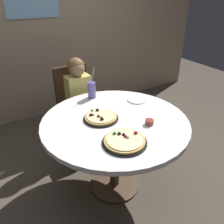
{
  "coord_description": "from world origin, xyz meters",
  "views": [
    {
      "loc": [
        -0.85,
        -1.41,
        1.73
      ],
      "look_at": [
        0.0,
        0.05,
        0.8
      ],
      "focal_mm": 36.54,
      "sensor_mm": 36.0,
      "label": 1
    }
  ],
  "objects_px": {
    "pizza_veggie": "(101,117)",
    "plate_small": "(137,100)",
    "sauce_bowl": "(149,122)",
    "diner_child": "(82,112)",
    "pizza_cheese": "(125,141)",
    "dining_table": "(115,129)",
    "soda_cup": "(92,90)",
    "chair_wooden": "(76,102)"
  },
  "relations": [
    {
      "from": "pizza_veggie",
      "to": "plate_small",
      "type": "distance_m",
      "value": 0.49
    },
    {
      "from": "sauce_bowl",
      "to": "diner_child",
      "type": "bearing_deg",
      "value": 102.2
    },
    {
      "from": "diner_child",
      "to": "pizza_cheese",
      "type": "relative_size",
      "value": 3.34
    },
    {
      "from": "pizza_cheese",
      "to": "pizza_veggie",
      "type": "bearing_deg",
      "value": 88.52
    },
    {
      "from": "dining_table",
      "to": "pizza_cheese",
      "type": "bearing_deg",
      "value": -108.94
    },
    {
      "from": "dining_table",
      "to": "plate_small",
      "type": "xyz_separation_m",
      "value": [
        0.37,
        0.21,
        0.1
      ]
    },
    {
      "from": "soda_cup",
      "to": "chair_wooden",
      "type": "bearing_deg",
      "value": 93.97
    },
    {
      "from": "sauce_bowl",
      "to": "soda_cup",
      "type": "bearing_deg",
      "value": 104.3
    },
    {
      "from": "dining_table",
      "to": "pizza_cheese",
      "type": "height_order",
      "value": "pizza_cheese"
    },
    {
      "from": "sauce_bowl",
      "to": "plate_small",
      "type": "height_order",
      "value": "sauce_bowl"
    },
    {
      "from": "pizza_veggie",
      "to": "dining_table",
      "type": "bearing_deg",
      "value": -35.78
    },
    {
      "from": "diner_child",
      "to": "sauce_bowl",
      "type": "relative_size",
      "value": 15.46
    },
    {
      "from": "plate_small",
      "to": "sauce_bowl",
      "type": "bearing_deg",
      "value": -112.53
    },
    {
      "from": "pizza_veggie",
      "to": "soda_cup",
      "type": "bearing_deg",
      "value": 73.91
    },
    {
      "from": "chair_wooden",
      "to": "soda_cup",
      "type": "xyz_separation_m",
      "value": [
        0.03,
        -0.41,
        0.3
      ]
    },
    {
      "from": "plate_small",
      "to": "diner_child",
      "type": "bearing_deg",
      "value": 125.81
    },
    {
      "from": "sauce_bowl",
      "to": "pizza_cheese",
      "type": "bearing_deg",
      "value": -160.03
    },
    {
      "from": "pizza_veggie",
      "to": "plate_small",
      "type": "relative_size",
      "value": 1.64
    },
    {
      "from": "pizza_cheese",
      "to": "soda_cup",
      "type": "xyz_separation_m",
      "value": [
        0.13,
        0.81,
        0.06
      ]
    },
    {
      "from": "diner_child",
      "to": "plate_small",
      "type": "height_order",
      "value": "diner_child"
    },
    {
      "from": "chair_wooden",
      "to": "pizza_veggie",
      "type": "relative_size",
      "value": 3.21
    },
    {
      "from": "diner_child",
      "to": "chair_wooden",
      "type": "bearing_deg",
      "value": 91.88
    },
    {
      "from": "diner_child",
      "to": "pizza_veggie",
      "type": "distance_m",
      "value": 0.72
    },
    {
      "from": "diner_child",
      "to": "soda_cup",
      "type": "height_order",
      "value": "diner_child"
    },
    {
      "from": "chair_wooden",
      "to": "pizza_veggie",
      "type": "bearing_deg",
      "value": -96.44
    },
    {
      "from": "chair_wooden",
      "to": "pizza_veggie",
      "type": "xyz_separation_m",
      "value": [
        -0.09,
        -0.84,
        0.24
      ]
    },
    {
      "from": "diner_child",
      "to": "pizza_cheese",
      "type": "xyz_separation_m",
      "value": [
        -0.11,
        -1.04,
        0.28
      ]
    },
    {
      "from": "soda_cup",
      "to": "sauce_bowl",
      "type": "xyz_separation_m",
      "value": [
        0.18,
        -0.7,
        -0.06
      ]
    },
    {
      "from": "pizza_cheese",
      "to": "plate_small",
      "type": "bearing_deg",
      "value": 47.46
    },
    {
      "from": "pizza_cheese",
      "to": "sauce_bowl",
      "type": "distance_m",
      "value": 0.33
    },
    {
      "from": "dining_table",
      "to": "chair_wooden",
      "type": "distance_m",
      "value": 0.92
    },
    {
      "from": "diner_child",
      "to": "sauce_bowl",
      "type": "bearing_deg",
      "value": -77.8
    },
    {
      "from": "dining_table",
      "to": "soda_cup",
      "type": "distance_m",
      "value": 0.53
    },
    {
      "from": "chair_wooden",
      "to": "plate_small",
      "type": "height_order",
      "value": "chair_wooden"
    },
    {
      "from": "pizza_cheese",
      "to": "soda_cup",
      "type": "distance_m",
      "value": 0.83
    },
    {
      "from": "plate_small",
      "to": "chair_wooden",
      "type": "bearing_deg",
      "value": 118.43
    },
    {
      "from": "chair_wooden",
      "to": "pizza_cheese",
      "type": "bearing_deg",
      "value": -94.89
    },
    {
      "from": "chair_wooden",
      "to": "sauce_bowl",
      "type": "height_order",
      "value": "chair_wooden"
    },
    {
      "from": "chair_wooden",
      "to": "plate_small",
      "type": "xyz_separation_m",
      "value": [
        0.38,
        -0.7,
        0.22
      ]
    },
    {
      "from": "diner_child",
      "to": "soda_cup",
      "type": "xyz_separation_m",
      "value": [
        0.02,
        -0.23,
        0.35
      ]
    },
    {
      "from": "chair_wooden",
      "to": "pizza_cheese",
      "type": "relative_size",
      "value": 2.94
    },
    {
      "from": "chair_wooden",
      "to": "pizza_cheese",
      "type": "distance_m",
      "value": 1.25
    }
  ]
}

